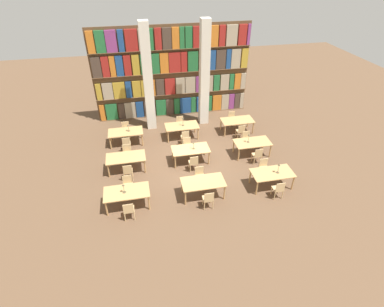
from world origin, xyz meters
TOP-DOWN VIEW (x-y plane):
  - ground_plane at (0.00, 0.00)m, footprint 40.00×40.00m
  - bookshelf_bank at (0.01, 5.47)m, footprint 9.43×0.35m
  - pillar_left at (-1.60, 4.03)m, footprint 0.52×0.52m
  - pillar_center at (1.60, 4.03)m, footprint 0.52×0.52m
  - reading_table_0 at (-3.18, -2.51)m, footprint 1.85×0.99m
  - chair_0 at (-3.15, -3.29)m, footprint 0.42×0.40m
  - chair_1 at (-3.15, -1.73)m, footprint 0.42×0.40m
  - desk_lamp_0 at (-3.27, -2.53)m, footprint 0.14×0.14m
  - reading_table_1 at (0.01, -2.53)m, footprint 1.85×0.99m
  - chair_2 at (0.05, -3.31)m, footprint 0.42×0.40m
  - chair_3 at (0.05, -1.75)m, footprint 0.42×0.40m
  - reading_table_2 at (3.15, -2.54)m, footprint 1.85×0.99m
  - chair_4 at (3.12, -3.31)m, footprint 0.42×0.40m
  - chair_5 at (3.12, -1.76)m, footprint 0.42×0.40m
  - desk_lamp_1 at (3.37, -2.58)m, footprint 0.14×0.14m
  - reading_table_3 at (-3.16, 0.00)m, footprint 1.85×0.99m
  - chair_6 at (-3.11, -0.78)m, footprint 0.42×0.40m
  - chair_7 at (-3.11, 0.78)m, footprint 0.42×0.40m
  - reading_table_4 at (-0.01, 0.06)m, footprint 1.85×0.99m
  - chair_8 at (-0.02, -0.72)m, footprint 0.42×0.40m
  - chair_9 at (-0.02, 0.84)m, footprint 0.42×0.40m
  - desk_lamp_2 at (0.14, 0.04)m, footprint 0.14×0.14m
  - reading_table_5 at (3.22, 0.04)m, footprint 1.85×0.99m
  - chair_10 at (3.21, -0.74)m, footprint 0.42×0.40m
  - chair_11 at (3.21, 0.82)m, footprint 0.42×0.40m
  - desk_lamp_3 at (2.99, 0.07)m, footprint 0.14×0.14m
  - reading_table_6 at (-3.12, 2.44)m, footprint 1.85×0.99m
  - chair_12 at (-3.12, 1.66)m, footprint 0.42×0.40m
  - chair_13 at (-3.12, 3.22)m, footprint 0.42×0.40m
  - desk_lamp_4 at (-2.94, 2.44)m, footprint 0.14×0.14m
  - reading_table_7 at (-0.02, 2.47)m, footprint 1.85×0.99m
  - chair_14 at (0.02, 1.69)m, footprint 0.42×0.40m
  - chair_15 at (0.02, 3.25)m, footprint 0.42×0.40m
  - desk_lamp_5 at (0.04, 2.46)m, footprint 0.14×0.14m
  - reading_table_8 at (3.23, 2.46)m, footprint 1.85×0.99m
  - chair_16 at (3.18, 1.68)m, footprint 0.42×0.40m
  - chair_17 at (3.18, 3.24)m, footprint 0.42×0.40m

SIDE VIEW (x-z plane):
  - ground_plane at x=0.00m, z-range 0.00..0.00m
  - chair_0 at x=-3.15m, z-range 0.04..0.92m
  - chair_1 at x=-3.15m, z-range 0.04..0.92m
  - chair_2 at x=0.05m, z-range 0.04..0.92m
  - chair_3 at x=0.05m, z-range 0.04..0.92m
  - chair_4 at x=3.12m, z-range 0.04..0.92m
  - chair_5 at x=3.12m, z-range 0.04..0.92m
  - chair_6 at x=-3.11m, z-range 0.04..0.92m
  - chair_7 at x=-3.11m, z-range 0.04..0.92m
  - chair_8 at x=-0.02m, z-range 0.04..0.92m
  - chair_9 at x=-0.02m, z-range 0.04..0.92m
  - chair_10 at x=3.21m, z-range 0.04..0.92m
  - chair_11 at x=3.21m, z-range 0.04..0.92m
  - chair_12 at x=-3.12m, z-range 0.04..0.92m
  - chair_13 at x=-3.12m, z-range 0.04..0.92m
  - chair_14 at x=0.02m, z-range 0.04..0.92m
  - chair_15 at x=0.02m, z-range 0.04..0.92m
  - chair_16 at x=3.18m, z-range 0.04..0.92m
  - chair_17 at x=3.18m, z-range 0.04..0.92m
  - reading_table_0 at x=-3.18m, z-range 0.30..1.06m
  - reading_table_1 at x=0.01m, z-range 0.30..1.06m
  - reading_table_2 at x=3.15m, z-range 0.30..1.06m
  - reading_table_3 at x=-3.16m, z-range 0.30..1.06m
  - reading_table_4 at x=-0.01m, z-range 0.30..1.06m
  - reading_table_5 at x=3.22m, z-range 0.30..1.06m
  - reading_table_6 at x=-3.12m, z-range 0.30..1.06m
  - reading_table_7 at x=-0.02m, z-range 0.30..1.06m
  - reading_table_8 at x=3.23m, z-range 0.30..1.06m
  - desk_lamp_2 at x=0.14m, z-range 0.82..1.21m
  - desk_lamp_4 at x=-2.94m, z-range 0.82..1.22m
  - desk_lamp_0 at x=-3.27m, z-range 0.83..1.25m
  - desk_lamp_1 at x=3.37m, z-range 0.84..1.30m
  - desk_lamp_3 at x=2.99m, z-range 0.84..1.31m
  - desk_lamp_5 at x=0.04m, z-range 0.84..1.32m
  - bookshelf_bank at x=0.01m, z-range -0.04..5.46m
  - pillar_left at x=-1.60m, z-range 0.00..6.00m
  - pillar_center at x=1.60m, z-range 0.00..6.00m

